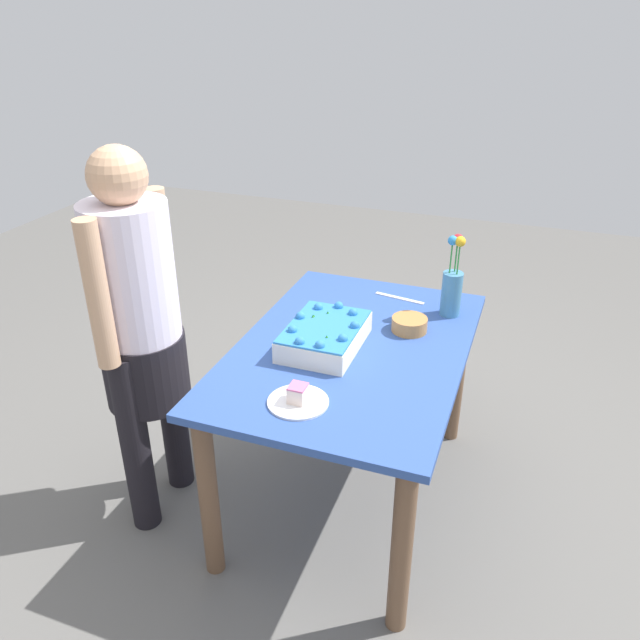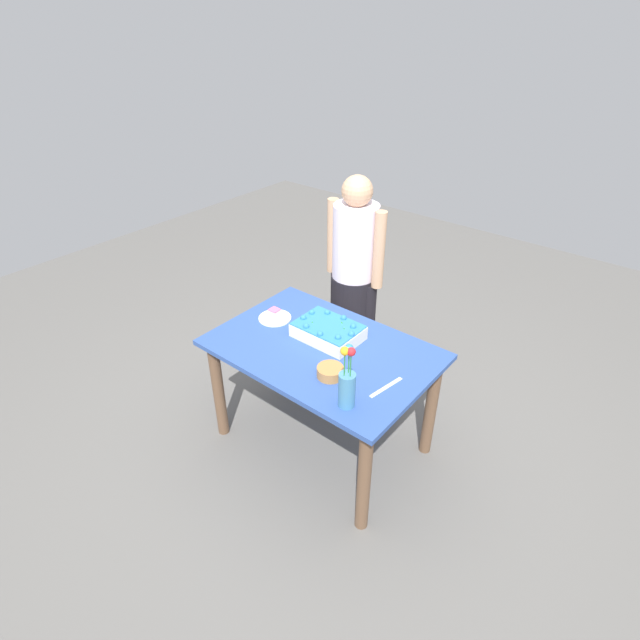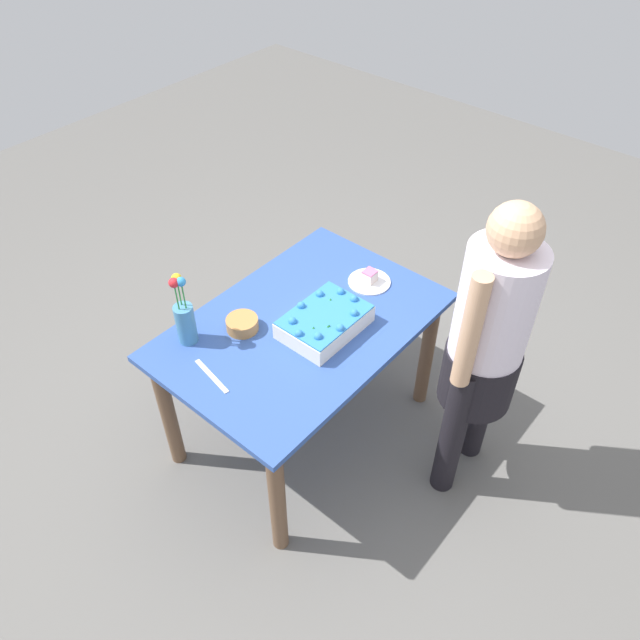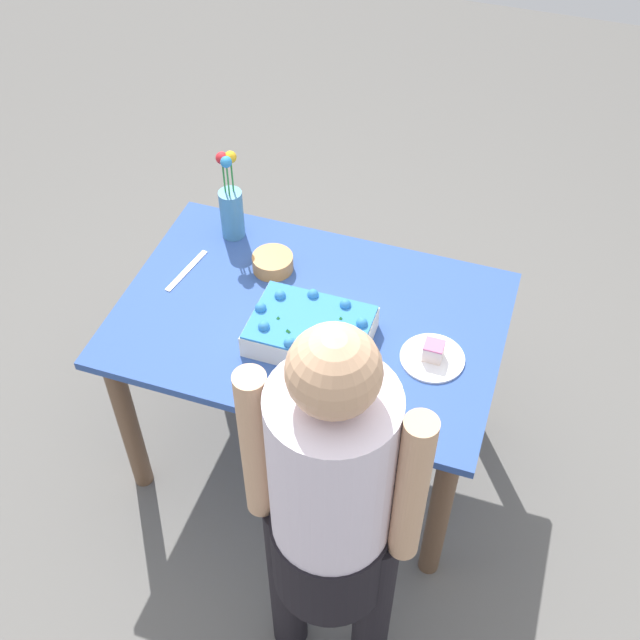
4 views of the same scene
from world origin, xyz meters
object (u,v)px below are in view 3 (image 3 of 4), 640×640
cake_knife (212,376)px  fruit_bowl (242,324)px  serving_plate_with_slice (369,280)px  flower_vase (185,318)px  person_standing (487,341)px  sheet_cake (325,321)px

cake_knife → fruit_bowl: fruit_bowl is taller
serving_plate_with_slice → flower_vase: size_ratio=0.58×
cake_knife → person_standing: 1.11m
cake_knife → flower_vase: flower_vase is taller
flower_vase → person_standing: 1.24m
cake_knife → person_standing: (-0.78, 0.79, 0.12)m
person_standing → fruit_bowl: bearing=29.2°
fruit_bowl → person_standing: size_ratio=0.09×
flower_vase → person_standing: person_standing is taller
cake_knife → flower_vase: 0.27m
sheet_cake → fruit_bowl: bearing=-49.8°
cake_knife → flower_vase: (-0.08, -0.23, 0.13)m
serving_plate_with_slice → flower_vase: flower_vase is taller
serving_plate_with_slice → person_standing: bearing=80.3°
serving_plate_with_slice → person_standing: (0.11, 0.67, 0.11)m
serving_plate_with_slice → fruit_bowl: (0.61, -0.23, 0.01)m
sheet_cake → person_standing: bearing=113.4°
cake_knife → fruit_bowl: size_ratio=1.61×
sheet_cake → person_standing: (-0.27, 0.62, 0.08)m
sheet_cake → cake_knife: sheet_cake is taller
flower_vase → person_standing: bearing=124.4°
serving_plate_with_slice → flower_vase: (0.81, -0.35, 0.11)m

